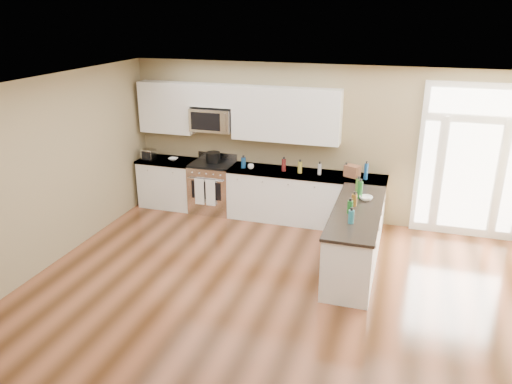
% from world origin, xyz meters
% --- Properties ---
extents(ground, '(8.00, 8.00, 0.00)m').
position_xyz_m(ground, '(0.00, 0.00, 0.00)').
color(ground, '#462713').
extents(room_shell, '(8.00, 8.00, 8.00)m').
position_xyz_m(room_shell, '(0.00, 0.00, 1.71)').
color(room_shell, '#94845E').
rests_on(room_shell, ground).
extents(back_cabinet_left, '(1.10, 0.66, 0.94)m').
position_xyz_m(back_cabinet_left, '(-2.87, 3.69, 0.44)').
color(back_cabinet_left, white).
rests_on(back_cabinet_left, ground).
extents(back_cabinet_right, '(2.85, 0.66, 0.94)m').
position_xyz_m(back_cabinet_right, '(-0.16, 3.69, 0.44)').
color(back_cabinet_right, white).
rests_on(back_cabinet_right, ground).
extents(peninsula_cabinet, '(0.69, 2.32, 0.94)m').
position_xyz_m(peninsula_cabinet, '(0.93, 2.24, 0.43)').
color(peninsula_cabinet, white).
rests_on(peninsula_cabinet, ground).
extents(upper_cabinet_left, '(1.04, 0.33, 0.95)m').
position_xyz_m(upper_cabinet_left, '(-2.88, 3.83, 1.93)').
color(upper_cabinet_left, white).
rests_on(upper_cabinet_left, room_shell).
extents(upper_cabinet_right, '(1.94, 0.33, 0.95)m').
position_xyz_m(upper_cabinet_right, '(-0.57, 3.83, 1.93)').
color(upper_cabinet_right, white).
rests_on(upper_cabinet_right, room_shell).
extents(upper_cabinet_short, '(0.82, 0.33, 0.40)m').
position_xyz_m(upper_cabinet_short, '(-1.95, 3.83, 2.20)').
color(upper_cabinet_short, white).
rests_on(upper_cabinet_short, room_shell).
extents(microwave, '(0.78, 0.41, 0.42)m').
position_xyz_m(microwave, '(-1.95, 3.80, 1.76)').
color(microwave, silver).
rests_on(microwave, room_shell).
extents(entry_door, '(1.70, 0.10, 2.60)m').
position_xyz_m(entry_door, '(2.55, 3.95, 1.30)').
color(entry_door, white).
rests_on(entry_door, ground).
extents(kitchen_range, '(0.79, 0.70, 1.08)m').
position_xyz_m(kitchen_range, '(-1.94, 3.69, 0.48)').
color(kitchen_range, silver).
rests_on(kitchen_range, ground).
extents(stockpot, '(0.34, 0.34, 0.21)m').
position_xyz_m(stockpot, '(-1.95, 3.76, 1.05)').
color(stockpot, black).
rests_on(stockpot, kitchen_range).
extents(toaster_oven, '(0.26, 0.21, 0.21)m').
position_xyz_m(toaster_oven, '(-3.21, 3.59, 1.04)').
color(toaster_oven, silver).
rests_on(toaster_oven, back_cabinet_left).
extents(cardboard_box, '(0.30, 0.26, 0.20)m').
position_xyz_m(cardboard_box, '(0.66, 3.71, 1.04)').
color(cardboard_box, brown).
rests_on(cardboard_box, back_cabinet_right).
extents(bowl_left, '(0.19, 0.19, 0.04)m').
position_xyz_m(bowl_left, '(-2.75, 3.69, 0.96)').
color(bowl_left, white).
rests_on(bowl_left, back_cabinet_left).
extents(bowl_peninsula, '(0.24, 0.24, 0.06)m').
position_xyz_m(bowl_peninsula, '(1.01, 2.64, 0.97)').
color(bowl_peninsula, white).
rests_on(bowl_peninsula, peninsula_cabinet).
extents(cup_counter, '(0.14, 0.14, 0.09)m').
position_xyz_m(cup_counter, '(-1.15, 3.61, 0.98)').
color(cup_counter, white).
rests_on(cup_counter, back_cabinet_right).
extents(counter_bottles, '(2.28, 2.11, 0.28)m').
position_xyz_m(counter_bottles, '(0.35, 3.04, 1.05)').
color(counter_bottles, '#19591E').
rests_on(counter_bottles, back_cabinet_right).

